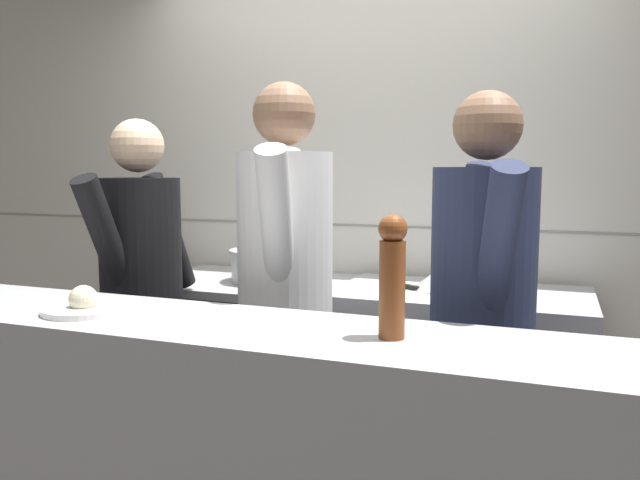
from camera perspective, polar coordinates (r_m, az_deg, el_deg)
The scene contains 11 objects.
wall_back_tiled at distance 3.35m, azimuth 4.20°, elevation 3.93°, with size 8.00×0.06×2.60m.
oven_range at distance 3.31m, azimuth -6.42°, elevation -11.19°, with size 0.99×0.71×0.89m.
prep_counter at distance 3.00m, azimuth 12.65°, elevation -13.13°, with size 1.12×0.65×0.90m.
stock_pot at distance 3.14m, azimuth -5.03°, elevation -2.23°, with size 0.36×0.36×0.16m.
mixing_bowl_steel at distance 2.89m, azimuth 11.02°, elevation -3.44°, with size 0.26×0.26×0.11m.
chefs_knife at distance 2.83m, azimuth 9.58°, elevation -4.62°, with size 0.32×0.21×0.02m.
plated_dish_main at distance 2.02m, azimuth -20.80°, elevation -5.63°, with size 0.24×0.24×0.09m.
pepper_mill at distance 1.59m, azimuth 6.62°, elevation -3.10°, with size 0.07×0.07×0.32m.
chef_head_cook at distance 2.73m, azimuth -15.96°, elevation -4.90°, with size 0.34×0.72×1.65m.
chef_sous at distance 2.39m, azimuth -3.23°, elevation -4.74°, with size 0.45×0.77×1.77m.
chef_line at distance 2.18m, azimuth 14.57°, elevation -7.00°, with size 0.43×0.74×1.70m.
Camera 1 is at (0.95, -1.84, 1.45)m, focal length 35.00 mm.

